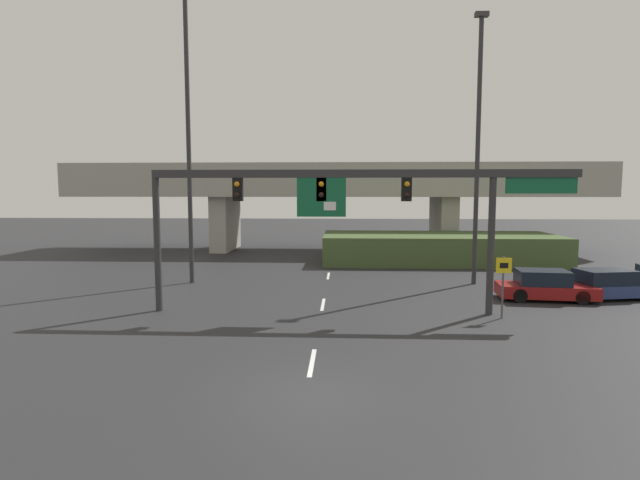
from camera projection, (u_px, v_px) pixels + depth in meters
name	position (u px, v px, depth m)	size (l,w,h in m)	color
ground_plane	(306.00, 393.00, 12.44)	(160.00, 160.00, 0.00)	#262628
lane_markings	(326.00, 288.00, 25.93)	(0.14, 25.07, 0.01)	silver
signal_gantry	(351.00, 196.00, 20.17)	(17.23, 0.44, 5.88)	#2D2D30
speed_limit_sign	(503.00, 278.00, 19.56)	(0.60, 0.11, 2.47)	#4C4C4C
highway_light_pole_near	(188.00, 132.00, 26.68)	(0.70, 0.36, 15.56)	#2D2D30
highway_light_pole_far	(478.00, 144.00, 26.40)	(0.70, 0.36, 14.25)	#2D2D30
overpass_bridge	(333.00, 190.00, 42.13)	(43.68, 7.17, 7.26)	#A39E93
grass_embankment	(439.00, 248.00, 35.61)	(16.41, 6.70, 1.97)	#42562D
parked_sedan_near_right	(545.00, 286.00, 23.05)	(4.43, 2.15, 1.39)	maroon
parked_sedan_mid_right	(607.00, 285.00, 23.37)	(4.85, 2.61, 1.37)	navy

